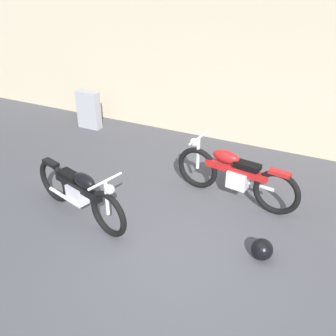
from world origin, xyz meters
TOP-DOWN VIEW (x-y plane):
  - ground_plane at (0.00, 0.00)m, footprint 40.00×40.00m
  - building_wall at (0.00, 3.76)m, footprint 18.00×0.30m
  - stone_marker at (-3.39, 2.97)m, footprint 0.52×0.20m
  - helmet at (1.11, 0.39)m, footprint 0.28×0.28m
  - motorcycle_red at (0.37, 1.55)m, footprint 2.07×0.59m
  - motorcycle_black at (-1.54, 0.13)m, footprint 1.94×0.78m

SIDE VIEW (x-z plane):
  - ground_plane at x=0.00m, z-range 0.00..0.00m
  - helmet at x=1.11m, z-range 0.00..0.28m
  - stone_marker at x=-3.39m, z-range 0.00..0.84m
  - motorcycle_black at x=-1.54m, z-range -0.02..0.88m
  - motorcycle_red at x=0.37m, z-range -0.02..0.92m
  - building_wall at x=0.00m, z-range 0.00..3.19m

